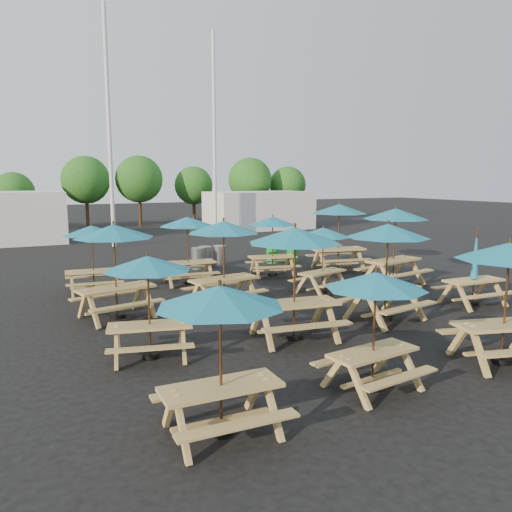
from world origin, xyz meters
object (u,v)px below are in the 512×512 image
picnic_unit_10 (323,237)px  picnic_unit_7 (187,226)px  picnic_unit_9 (388,237)px  waste_bin_2 (219,256)px  picnic_unit_11 (273,225)px  waste_bin_3 (273,253)px  waste_bin_0 (198,258)px  picnic_unit_8 (509,260)px  waste_bin_1 (205,257)px  picnic_unit_0 (220,306)px  waste_bin_4 (273,253)px  picnic_unit_1 (148,270)px  waste_bin_5 (292,252)px  picnic_unit_15 (339,213)px  picnic_unit_2 (114,238)px  picnic_unit_4 (376,289)px  picnic_unit_13 (474,273)px  picnic_unit_6 (224,233)px  picnic_unit_5 (295,243)px  picnic_unit_3 (92,235)px  picnic_unit_14 (395,219)px

picnic_unit_10 → picnic_unit_7: bearing=119.3°
picnic_unit_7 → picnic_unit_9: (2.95, -6.38, 0.14)m
picnic_unit_9 → waste_bin_2: 9.28m
picnic_unit_11 → waste_bin_3: (1.35, 2.47, -1.44)m
waste_bin_0 → waste_bin_3: (3.30, -0.07, 0.00)m
picnic_unit_8 → waste_bin_1: picnic_unit_8 is taller
picnic_unit_0 → waste_bin_4: (7.54, 12.30, -1.41)m
picnic_unit_9 → picnic_unit_1: bearing=170.6°
waste_bin_5 → waste_bin_2: bearing=173.8°
picnic_unit_15 → picnic_unit_10: bearing=-121.8°
waste_bin_0 → picnic_unit_2: bearing=-126.7°
picnic_unit_4 → picnic_unit_13: size_ratio=0.92×
picnic_unit_1 → picnic_unit_2: bearing=104.2°
picnic_unit_6 → waste_bin_4: size_ratio=2.90×
picnic_unit_4 → waste_bin_2: picnic_unit_4 is taller
picnic_unit_11 → waste_bin_3: 3.16m
picnic_unit_2 → waste_bin_2: (5.26, 5.90, -1.65)m
waste_bin_1 → waste_bin_4: 3.00m
picnic_unit_15 → waste_bin_1: 5.56m
picnic_unit_5 → waste_bin_0: (1.11, 9.16, -1.73)m
picnic_unit_0 → waste_bin_5: picnic_unit_0 is taller
picnic_unit_15 → picnic_unit_2: bearing=-150.7°
picnic_unit_4 → waste_bin_4: (4.70, 12.07, -1.32)m
waste_bin_2 → picnic_unit_8: bearing=-86.7°
picnic_unit_8 → waste_bin_5: 12.41m
picnic_unit_3 → waste_bin_2: bearing=32.3°
picnic_unit_3 → picnic_unit_11: size_ratio=0.97×
waste_bin_2 → waste_bin_4: (2.39, -0.17, 0.00)m
picnic_unit_3 → waste_bin_5: bearing=20.9°
picnic_unit_3 → picnic_unit_7: picnic_unit_7 is taller
picnic_unit_6 → picnic_unit_7: 3.32m
waste_bin_1 → waste_bin_2: 0.60m
picnic_unit_2 → picnic_unit_4: size_ratio=1.19×
picnic_unit_7 → waste_bin_5: bearing=29.0°
picnic_unit_1 → picnic_unit_11: (6.21, 6.38, 0.09)m
picnic_unit_2 → picnic_unit_15: size_ratio=0.94×
waste_bin_1 → waste_bin_4: size_ratio=1.00×
picnic_unit_10 → picnic_unit_8: bearing=-108.7°
picnic_unit_2 → waste_bin_3: 9.57m
picnic_unit_8 → picnic_unit_14: bearing=80.2°
picnic_unit_9 → picnic_unit_10: 3.24m
picnic_unit_4 → picnic_unit_5: picnic_unit_5 is taller
picnic_unit_7 → waste_bin_4: bearing=34.4°
picnic_unit_13 → waste_bin_4: (-1.52, 8.86, -0.49)m
picnic_unit_14 → waste_bin_1: picnic_unit_14 is taller
picnic_unit_6 → picnic_unit_14: picnic_unit_14 is taller
picnic_unit_11 → picnic_unit_8: bearing=-79.9°
picnic_unit_8 → picnic_unit_9: picnic_unit_9 is taller
picnic_unit_1 → picnic_unit_3: size_ratio=0.98×
picnic_unit_15 → waste_bin_2: size_ratio=3.11×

